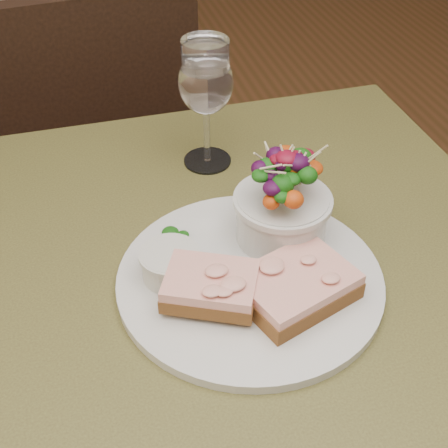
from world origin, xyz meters
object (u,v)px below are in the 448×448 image
object	(u,v)px
cafe_table	(221,334)
wine_glass	(206,86)
sandwich_back	(211,286)
salad_bowl	(283,198)
chair_far	(99,217)
sandwich_front	(296,286)
ramekin	(170,263)
dinner_plate	(250,279)

from	to	relation	value
cafe_table	wine_glass	xyz separation A→B (m)	(0.05, 0.24, 0.22)
cafe_table	sandwich_back	xyz separation A→B (m)	(-0.02, -0.04, 0.14)
cafe_table	salad_bowl	xyz separation A→B (m)	(0.09, 0.04, 0.17)
sandwich_back	wine_glass	distance (m)	0.31
chair_far	salad_bowl	distance (m)	0.90
sandwich_front	salad_bowl	world-z (taller)	salad_bowl
ramekin	salad_bowl	bearing A→B (deg)	12.38
wine_glass	dinner_plate	bearing A→B (deg)	-93.61
ramekin	wine_glass	world-z (taller)	wine_glass
salad_bowl	cafe_table	bearing A→B (deg)	-155.97
sandwich_back	wine_glass	xyz separation A→B (m)	(0.07, 0.29, 0.09)
cafe_table	sandwich_back	bearing A→B (deg)	-118.38
sandwich_front	sandwich_back	bearing A→B (deg)	148.80
chair_far	sandwich_back	world-z (taller)	chair_far
salad_bowl	wine_glass	distance (m)	0.21
ramekin	sandwich_back	bearing A→B (deg)	-55.24
cafe_table	chair_far	size ratio (longest dim) A/B	0.89
sandwich_front	chair_far	bearing A→B (deg)	83.46
dinner_plate	wine_glass	bearing A→B (deg)	86.39
salad_bowl	chair_far	bearing A→B (deg)	106.00
dinner_plate	ramekin	size ratio (longest dim) A/B	4.77
sandwich_front	dinner_plate	bearing A→B (deg)	111.52
dinner_plate	salad_bowl	size ratio (longest dim) A/B	2.44
sandwich_back	sandwich_front	bearing A→B (deg)	13.91
chair_far	wine_glass	size ratio (longest dim) A/B	5.14
chair_far	dinner_plate	bearing A→B (deg)	95.25
sandwich_front	sandwich_back	distance (m)	0.09
chair_far	ramekin	size ratio (longest dim) A/B	13.86
chair_far	sandwich_back	distance (m)	0.93
sandwich_front	wine_glass	bearing A→B (deg)	74.89
salad_bowl	wine_glass	world-z (taller)	wine_glass
wine_glass	cafe_table	bearing A→B (deg)	-100.80
cafe_table	sandwich_front	size ratio (longest dim) A/B	5.47
cafe_table	sandwich_front	distance (m)	0.16
sandwich_back	salad_bowl	size ratio (longest dim) A/B	0.97
wine_glass	salad_bowl	bearing A→B (deg)	-78.51
chair_far	salad_bowl	world-z (taller)	chair_far
chair_far	wine_glass	bearing A→B (deg)	102.36
salad_bowl	sandwich_back	bearing A→B (deg)	-143.41
dinner_plate	sandwich_back	xyz separation A→B (m)	(-0.05, -0.03, 0.03)
ramekin	chair_far	bearing A→B (deg)	94.25
cafe_table	sandwich_front	world-z (taller)	sandwich_front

